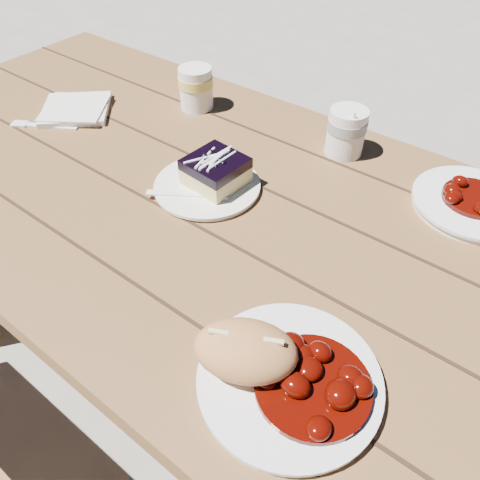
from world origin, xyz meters
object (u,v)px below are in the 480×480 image
Objects in this scene: dessert_plate at (207,186)px; blueberry_cake at (216,171)px; main_plate at (289,381)px; second_cup at (196,88)px; coffee_cup at (346,132)px; second_plate at (472,204)px; bread_roll at (246,351)px; picnic_table at (269,287)px.

blueberry_cake reaches higher than dessert_plate.
second_cup reaches higher than main_plate.
main_plate is at bearing -68.68° from coffee_cup.
coffee_cup reaches higher than dessert_plate.
bread_roll is at bearing -103.60° from second_plate.
blueberry_cake is at bearing -118.19° from coffee_cup.
blueberry_cake reaches higher than picnic_table.
second_cup reaches higher than second_plate.
dessert_plate is 0.04m from blueberry_cake.
dessert_plate is at bearing -118.51° from coffee_cup.
coffee_cup and second_cup have the same top height.
second_cup is (-0.39, 0.24, 0.21)m from picnic_table.
second_cup is at bearing -178.22° from second_plate.
coffee_cup is (0.15, 0.27, 0.04)m from dessert_plate.
main_plate is 0.43m from blueberry_cake.
main_plate is at bearing -35.65° from dessert_plate.
dessert_plate is 0.31m from coffee_cup.
bread_roll is 1.36× the size of coffee_cup.
coffee_cup is at bearing 93.26° from picnic_table.
blueberry_cake is (-0.34, 0.27, 0.03)m from main_plate.
coffee_cup is at bearing 61.49° from dessert_plate.
dessert_plate reaches higher than picnic_table.
bread_roll is (-0.05, -0.02, 0.04)m from main_plate.
picnic_table is at bearing 117.16° from bread_roll.
picnic_table is 0.51m from second_cup.
coffee_cup is (-0.02, 0.28, 0.21)m from picnic_table.
main_plate is at bearing -98.09° from second_plate.
coffee_cup is 0.38m from second_cup.
bread_roll reaches higher than dessert_plate.
blueberry_cake is 1.10× the size of coffee_cup.
bread_roll is 0.72m from second_cup.
second_cup is at bearing 142.36° from blueberry_cake.
second_plate is at bearing 34.55° from blueberry_cake.
second_plate is 2.16× the size of second_cup.
picnic_table is 0.25m from blueberry_cake.
main_plate reaches higher than dessert_plate.
second_cup is (-0.65, -0.02, 0.04)m from second_plate.
bread_roll is at bearing -43.86° from second_cup.
dessert_plate is at bearing 144.35° from main_plate.
blueberry_cake is 0.51× the size of second_plate.
second_plate is (0.26, 0.27, 0.17)m from picnic_table.
coffee_cup reaches higher than blueberry_cake.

